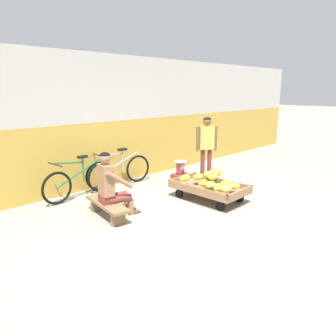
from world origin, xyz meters
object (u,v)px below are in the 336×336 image
at_px(vendor_seated, 111,185).
at_px(customer_adult, 207,142).
at_px(low_bench, 107,206).
at_px(plastic_crate, 180,180).
at_px(weighing_scale, 180,167).
at_px(bicycle_near_left, 80,181).
at_px(bicycle_far_left, 119,171).
at_px(banana_cart, 209,188).

height_order(vendor_seated, customer_adult, customer_adult).
bearing_deg(low_bench, plastic_crate, 8.35).
bearing_deg(vendor_seated, plastic_crate, 9.22).
distance_m(weighing_scale, bicycle_near_left, 2.19).
bearing_deg(plastic_crate, bicycle_far_left, 131.56).
distance_m(vendor_seated, customer_adult, 2.81).
relative_size(low_bench, weighing_scale, 3.77).
relative_size(bicycle_near_left, bicycle_far_left, 1.00).
distance_m(low_bench, vendor_seated, 0.38).
bearing_deg(vendor_seated, banana_cart, -19.70).
bearing_deg(banana_cart, plastic_crate, 76.28).
bearing_deg(plastic_crate, weighing_scale, -90.00).
bearing_deg(banana_cart, vendor_seated, 160.30).
distance_m(bicycle_near_left, bicycle_far_left, 1.06).
xyz_separation_m(banana_cart, plastic_crate, (0.24, 1.00, -0.09)).
height_order(vendor_seated, plastic_crate, vendor_seated).
height_order(plastic_crate, customer_adult, customer_adult).
height_order(banana_cart, customer_adult, customer_adult).
height_order(banana_cart, bicycle_near_left, bicycle_near_left).
relative_size(plastic_crate, customer_adult, 0.24).
relative_size(banana_cart, low_bench, 1.28).
distance_m(low_bench, bicycle_near_left, 1.28).
xyz_separation_m(banana_cart, low_bench, (-1.93, 0.68, -0.04)).
xyz_separation_m(weighing_scale, customer_adult, (0.69, -0.17, 0.50)).
bearing_deg(weighing_scale, vendor_seated, -170.81).
relative_size(banana_cart, customer_adult, 0.95).
relative_size(low_bench, customer_adult, 0.74).
xyz_separation_m(vendor_seated, plastic_crate, (2.09, 0.34, -0.42)).
distance_m(banana_cart, low_bench, 2.05).
bearing_deg(weighing_scale, customer_adult, -14.04).
relative_size(vendor_seated, bicycle_near_left, 0.69).
height_order(weighing_scale, customer_adult, customer_adult).
bearing_deg(bicycle_far_left, plastic_crate, -48.44).
bearing_deg(bicycle_far_left, low_bench, -132.85).
xyz_separation_m(banana_cart, weighing_scale, (0.24, 1.00, 0.21)).
height_order(vendor_seated, bicycle_far_left, vendor_seated).
bearing_deg(customer_adult, low_bench, -177.10).
height_order(bicycle_near_left, bicycle_far_left, same).
bearing_deg(customer_adult, bicycle_near_left, 157.46).
bearing_deg(bicycle_far_left, vendor_seated, -130.43).
bearing_deg(vendor_seated, low_bench, 166.83).
bearing_deg(customer_adult, weighing_scale, 165.96).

